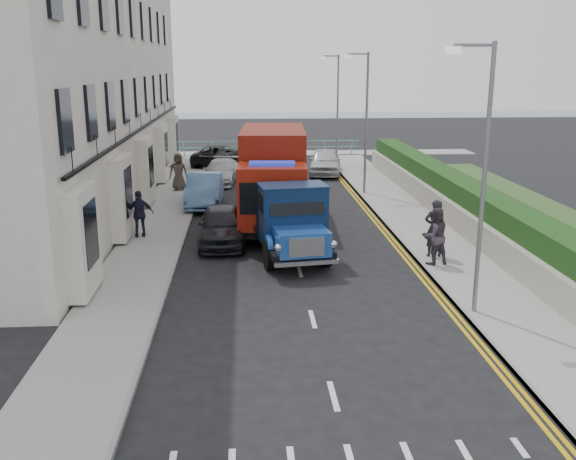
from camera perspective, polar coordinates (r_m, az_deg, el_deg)
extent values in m
plane|color=black|center=(18.78, 1.56, -5.59)|extent=(120.00, 120.00, 0.00)
cube|color=gray|center=(27.53, -11.06, 0.86)|extent=(2.40, 38.00, 0.12)
cube|color=gray|center=(28.19, 10.62, 1.20)|extent=(2.60, 38.00, 0.12)
cube|color=gray|center=(47.01, -1.76, 6.78)|extent=(30.00, 2.50, 0.12)
plane|color=#4F5C6C|center=(77.83, -2.63, 9.86)|extent=(120.00, 120.00, 0.00)
cube|color=silver|center=(31.52, -18.84, 14.82)|extent=(6.00, 30.00, 14.00)
cube|color=black|center=(31.03, -12.62, 8.95)|extent=(0.12, 28.00, 0.10)
cube|color=#B2AD9E|center=(28.43, 13.21, 2.19)|extent=(0.30, 28.00, 1.00)
cube|color=#163B12|center=(28.56, 14.60, 2.98)|extent=(1.20, 28.00, 1.70)
cube|color=#59B2A5|center=(46.09, -1.74, 7.90)|extent=(13.00, 0.08, 0.06)
cube|color=#59B2A5|center=(46.14, -1.73, 7.37)|extent=(13.00, 0.06, 0.05)
cylinder|color=slate|center=(16.92, 17.00, 3.81)|extent=(0.12, 0.12, 7.00)
cube|color=slate|center=(16.48, 16.22, 15.50)|extent=(1.00, 0.08, 0.08)
cube|color=beige|center=(16.32, 14.48, 15.20)|extent=(0.35, 0.18, 0.18)
cylinder|color=slate|center=(32.24, 6.97, 9.22)|extent=(0.12, 0.12, 7.00)
cube|color=slate|center=(32.01, 6.25, 15.30)|extent=(1.00, 0.08, 0.08)
cube|color=beige|center=(31.93, 5.33, 15.11)|extent=(0.35, 0.18, 0.18)
cylinder|color=slate|center=(42.07, 4.42, 10.53)|extent=(0.12, 0.12, 7.00)
cube|color=slate|center=(41.90, 3.82, 15.18)|extent=(1.00, 0.08, 0.08)
cube|color=beige|center=(41.84, 3.11, 15.03)|extent=(0.35, 0.18, 0.18)
cylinder|color=black|center=(20.64, -1.67, -2.20)|extent=(0.42, 1.05, 1.02)
cylinder|color=black|center=(21.05, 3.36, -1.89)|extent=(0.42, 1.05, 1.02)
cylinder|color=black|center=(23.47, -3.00, -0.13)|extent=(0.42, 1.05, 1.02)
cylinder|color=black|center=(23.83, 1.46, 0.11)|extent=(0.42, 1.05, 1.02)
cube|color=black|center=(22.18, 0.00, -0.59)|extent=(2.74, 5.36, 0.19)
cube|color=#1C4A9C|center=(20.23, 1.18, -0.98)|extent=(1.84, 1.61, 0.77)
cube|color=silver|center=(19.56, 1.66, -1.53)|extent=(1.12, 0.25, 0.59)
cube|color=#0D2146|center=(21.23, 0.43, 1.47)|extent=(2.30, 1.57, 1.87)
cube|color=black|center=(23.34, -0.66, 0.80)|extent=(2.65, 3.28, 0.13)
cylinder|color=black|center=(23.49, -4.01, -0.02)|extent=(0.39, 1.14, 1.12)
cylinder|color=black|center=(23.46, 1.23, 0.00)|extent=(0.39, 1.14, 1.12)
cylinder|color=black|center=(26.56, -3.64, 1.71)|extent=(0.39, 1.14, 1.12)
cylinder|color=black|center=(26.54, 0.99, 1.73)|extent=(0.39, 1.14, 1.12)
cylinder|color=black|center=(28.75, -3.43, 2.72)|extent=(0.39, 1.14, 1.12)
cylinder|color=black|center=(28.73, 0.86, 2.73)|extent=(0.39, 1.14, 1.12)
cube|color=black|center=(25.98, -1.34, 1.91)|extent=(2.73, 7.26, 0.26)
cube|color=maroon|center=(23.16, -1.41, 3.05)|extent=(2.55, 2.07, 2.25)
cube|color=black|center=(22.22, -1.44, 2.82)|extent=(2.25, 0.20, 1.12)
cube|color=maroon|center=(26.79, -1.34, 5.75)|extent=(2.83, 5.44, 3.06)
imported|color=black|center=(23.65, -5.93, 0.40)|extent=(1.76, 4.17, 1.41)
imported|color=#5380B3|center=(30.15, -7.42, 3.54)|extent=(1.61, 4.55, 1.49)
imported|color=#ADADB2|center=(35.82, -5.99, 5.17)|extent=(2.38, 4.61, 1.28)
imported|color=black|center=(42.04, -6.20, 6.63)|extent=(3.64, 5.41, 1.38)
imported|color=silver|center=(38.61, 3.33, 6.09)|extent=(2.46, 4.71, 1.53)
imported|color=black|center=(22.13, 12.93, 0.16)|extent=(0.76, 0.53, 1.96)
imported|color=#3B343F|center=(21.28, 12.92, -0.53)|extent=(1.04, 0.89, 1.88)
imported|color=#1D1D34|center=(24.66, -13.04, 1.40)|extent=(1.11, 0.69, 1.77)
imported|color=#3D332C|center=(33.52, -9.72, 5.13)|extent=(0.94, 0.63, 1.90)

